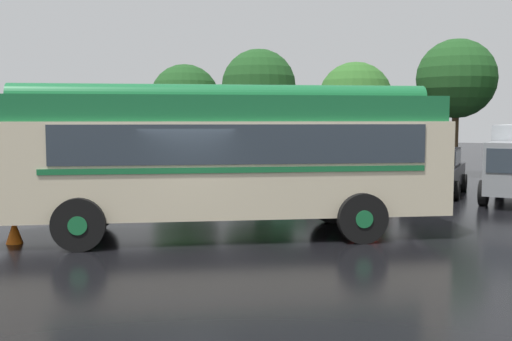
# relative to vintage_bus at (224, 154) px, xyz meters

# --- Properties ---
(ground_plane) EXTENTS (120.00, 120.00, 0.00)m
(ground_plane) POSITION_rel_vintage_bus_xyz_m (-0.37, -0.92, -1.89)
(ground_plane) COLOR black
(vintage_bus) EXTENTS (9.55, 7.98, 3.49)m
(vintage_bus) POSITION_rel_vintage_bus_xyz_m (0.00, 0.00, 0.00)
(vintage_bus) COLOR beige
(vintage_bus) RESTS_ON ground
(car_near_left) EXTENTS (2.01, 4.23, 1.66)m
(car_near_left) POSITION_rel_vintage_bus_xyz_m (-2.80, 10.19, -1.05)
(car_near_left) COLOR #144C28
(car_near_left) RESTS_ON ground
(car_mid_left) EXTENTS (2.25, 4.34, 1.66)m
(car_mid_left) POSITION_rel_vintage_bus_xyz_m (-0.13, 10.55, -1.05)
(car_mid_left) COLOR maroon
(car_mid_left) RESTS_ON ground
(car_mid_right) EXTENTS (2.23, 4.33, 1.66)m
(car_mid_right) POSITION_rel_vintage_bus_xyz_m (2.55, 10.23, -1.05)
(car_mid_right) COLOR black
(car_mid_right) RESTS_ON ground
(tree_far_left) EXTENTS (3.92, 3.92, 5.77)m
(tree_far_left) POSITION_rel_vintage_bus_xyz_m (-12.69, 16.09, 1.91)
(tree_far_left) COLOR #4C3823
(tree_far_left) RESTS_ON ground
(tree_left_of_centre) EXTENTS (4.02, 4.02, 6.47)m
(tree_left_of_centre) POSITION_rel_vintage_bus_xyz_m (-8.31, 16.84, 2.55)
(tree_left_of_centre) COLOR #4C3823
(tree_left_of_centre) RESTS_ON ground
(tree_centre) EXTENTS (3.60, 3.60, 5.46)m
(tree_centre) POSITION_rel_vintage_bus_xyz_m (-2.73, 16.35, 1.79)
(tree_centre) COLOR #4C3823
(tree_centre) RESTS_ON ground
(tree_right_of_centre) EXTENTS (3.65, 3.65, 6.38)m
(tree_right_of_centre) POSITION_rel_vintage_bus_xyz_m (1.78, 17.11, 2.69)
(tree_right_of_centre) COLOR #4C3823
(tree_right_of_centre) RESTS_ON ground
(traffic_cone) EXTENTS (0.36, 0.36, 0.55)m
(traffic_cone) POSITION_rel_vintage_bus_xyz_m (-3.49, -3.02, -1.62)
(traffic_cone) COLOR orange
(traffic_cone) RESTS_ON ground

